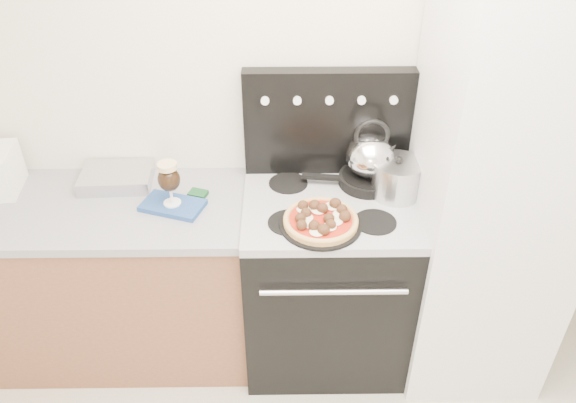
{
  "coord_description": "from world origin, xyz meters",
  "views": [
    {
      "loc": [
        -0.13,
        -0.84,
        2.34
      ],
      "look_at": [
        -0.1,
        1.05,
        1.01
      ],
      "focal_mm": 35.0,
      "sensor_mm": 36.0,
      "label": 1
    }
  ],
  "objects_px": {
    "base_cabinet": "(101,282)",
    "pizza_pan": "(321,224)",
    "fridge": "(491,199)",
    "oven_mitt": "(173,205)",
    "pizza": "(321,219)",
    "stove_body": "(325,282)",
    "stock_pot": "(396,179)",
    "beer_glass": "(170,184)",
    "skillet": "(368,179)",
    "tea_kettle": "(370,153)"
  },
  "relations": [
    {
      "from": "stove_body",
      "to": "skillet",
      "type": "distance_m",
      "value": 0.56
    },
    {
      "from": "base_cabinet",
      "to": "pizza",
      "type": "height_order",
      "value": "pizza"
    },
    {
      "from": "tea_kettle",
      "to": "stove_body",
      "type": "bearing_deg",
      "value": -131.05
    },
    {
      "from": "stove_body",
      "to": "beer_glass",
      "type": "bearing_deg",
      "value": -179.58
    },
    {
      "from": "pizza",
      "to": "stove_body",
      "type": "bearing_deg",
      "value": 73.39
    },
    {
      "from": "oven_mitt",
      "to": "stock_pot",
      "type": "bearing_deg",
      "value": 3.69
    },
    {
      "from": "fridge",
      "to": "stock_pot",
      "type": "relative_size",
      "value": 8.79
    },
    {
      "from": "stove_body",
      "to": "fridge",
      "type": "xyz_separation_m",
      "value": [
        0.7,
        -0.03,
        0.51
      ]
    },
    {
      "from": "skillet",
      "to": "pizza",
      "type": "bearing_deg",
      "value": -127.06
    },
    {
      "from": "stove_body",
      "to": "oven_mitt",
      "type": "height_order",
      "value": "oven_mitt"
    },
    {
      "from": "oven_mitt",
      "to": "stock_pot",
      "type": "relative_size",
      "value": 1.23
    },
    {
      "from": "base_cabinet",
      "to": "fridge",
      "type": "relative_size",
      "value": 0.76
    },
    {
      "from": "stove_body",
      "to": "stock_pot",
      "type": "height_order",
      "value": "stock_pot"
    },
    {
      "from": "fridge",
      "to": "oven_mitt",
      "type": "distance_m",
      "value": 1.39
    },
    {
      "from": "pizza_pan",
      "to": "pizza",
      "type": "xyz_separation_m",
      "value": [
        0.0,
        0.0,
        0.03
      ]
    },
    {
      "from": "pizza_pan",
      "to": "skillet",
      "type": "relative_size",
      "value": 1.29
    },
    {
      "from": "fridge",
      "to": "tea_kettle",
      "type": "distance_m",
      "value": 0.56
    },
    {
      "from": "fridge",
      "to": "beer_glass",
      "type": "xyz_separation_m",
      "value": [
        -1.39,
        0.02,
        0.08
      ]
    },
    {
      "from": "base_cabinet",
      "to": "oven_mitt",
      "type": "relative_size",
      "value": 5.43
    },
    {
      "from": "base_cabinet",
      "to": "stock_pot",
      "type": "distance_m",
      "value": 1.51
    },
    {
      "from": "pizza_pan",
      "to": "base_cabinet",
      "type": "bearing_deg",
      "value": 169.7
    },
    {
      "from": "oven_mitt",
      "to": "pizza_pan",
      "type": "bearing_deg",
      "value": -14.19
    },
    {
      "from": "stock_pot",
      "to": "oven_mitt",
      "type": "bearing_deg",
      "value": -176.31
    },
    {
      "from": "beer_glass",
      "to": "pizza_pan",
      "type": "xyz_separation_m",
      "value": [
        0.64,
        -0.16,
        -0.1
      ]
    },
    {
      "from": "beer_glass",
      "to": "pizza",
      "type": "height_order",
      "value": "beer_glass"
    },
    {
      "from": "beer_glass",
      "to": "pizza_pan",
      "type": "distance_m",
      "value": 0.67
    },
    {
      "from": "oven_mitt",
      "to": "beer_glass",
      "type": "relative_size",
      "value": 1.28
    },
    {
      "from": "beer_glass",
      "to": "stove_body",
      "type": "bearing_deg",
      "value": 0.42
    },
    {
      "from": "stove_body",
      "to": "oven_mitt",
      "type": "bearing_deg",
      "value": -179.58
    },
    {
      "from": "fridge",
      "to": "pizza",
      "type": "xyz_separation_m",
      "value": [
        -0.75,
        -0.14,
        0.0
      ]
    },
    {
      "from": "fridge",
      "to": "pizza_pan",
      "type": "relative_size",
      "value": 5.53
    },
    {
      "from": "pizza",
      "to": "beer_glass",
      "type": "bearing_deg",
      "value": 165.81
    },
    {
      "from": "base_cabinet",
      "to": "tea_kettle",
      "type": "bearing_deg",
      "value": 5.26
    },
    {
      "from": "fridge",
      "to": "pizza_pan",
      "type": "distance_m",
      "value": 0.76
    },
    {
      "from": "stove_body",
      "to": "stock_pot",
      "type": "relative_size",
      "value": 4.07
    },
    {
      "from": "pizza_pan",
      "to": "pizza",
      "type": "distance_m",
      "value": 0.03
    },
    {
      "from": "fridge",
      "to": "skillet",
      "type": "xyz_separation_m",
      "value": [
        -0.52,
        0.17,
        -0.01
      ]
    },
    {
      "from": "base_cabinet",
      "to": "pizza_pan",
      "type": "distance_m",
      "value": 1.18
    },
    {
      "from": "stove_body",
      "to": "pizza_pan",
      "type": "bearing_deg",
      "value": -106.61
    },
    {
      "from": "pizza",
      "to": "skillet",
      "type": "relative_size",
      "value": 1.16
    },
    {
      "from": "oven_mitt",
      "to": "stock_pot",
      "type": "xyz_separation_m",
      "value": [
        0.99,
        0.06,
        0.09
      ]
    },
    {
      "from": "base_cabinet",
      "to": "skillet",
      "type": "relative_size",
      "value": 5.45
    },
    {
      "from": "beer_glass",
      "to": "stock_pot",
      "type": "distance_m",
      "value": 0.99
    },
    {
      "from": "base_cabinet",
      "to": "fridge",
      "type": "distance_m",
      "value": 1.88
    },
    {
      "from": "pizza_pan",
      "to": "stock_pot",
      "type": "xyz_separation_m",
      "value": [
        0.35,
        0.23,
        0.07
      ]
    },
    {
      "from": "fridge",
      "to": "oven_mitt",
      "type": "xyz_separation_m",
      "value": [
        -1.39,
        0.02,
        -0.04
      ]
    },
    {
      "from": "base_cabinet",
      "to": "beer_glass",
      "type": "relative_size",
      "value": 6.95
    },
    {
      "from": "pizza",
      "to": "tea_kettle",
      "type": "distance_m",
      "value": 0.41
    },
    {
      "from": "oven_mitt",
      "to": "pizza_pan",
      "type": "distance_m",
      "value": 0.66
    },
    {
      "from": "fridge",
      "to": "skillet",
      "type": "height_order",
      "value": "fridge"
    }
  ]
}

